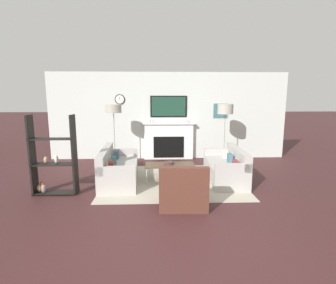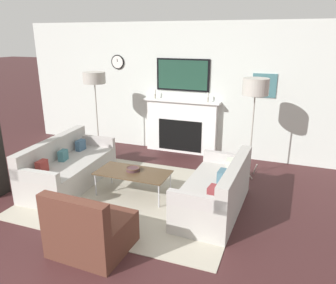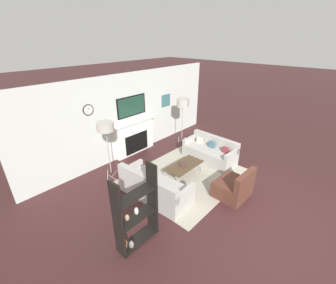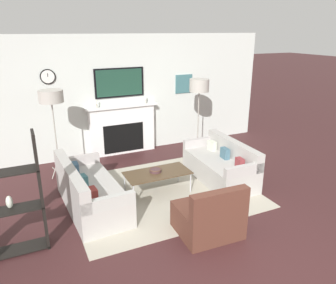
% 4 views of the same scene
% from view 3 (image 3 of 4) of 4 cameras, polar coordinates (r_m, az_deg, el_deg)
% --- Properties ---
extents(ground_plane, '(60.00, 60.00, 0.00)m').
position_cam_3_polar(ground_plane, '(5.82, 25.32, -17.20)').
color(ground_plane, '#3D1F20').
extents(fireplace_wall, '(7.44, 0.28, 2.70)m').
position_cam_3_polar(fireplace_wall, '(7.56, -9.15, 5.91)').
color(fireplace_wall, silver).
rests_on(fireplace_wall, ground_plane).
extents(area_rug, '(3.16, 2.65, 0.01)m').
position_cam_3_polar(area_rug, '(6.64, 4.48, -8.57)').
color(area_rug, '#AEA795').
rests_on(area_rug, ground_plane).
extents(couch_left, '(0.89, 1.88, 0.78)m').
position_cam_3_polar(couch_left, '(5.70, -3.51, -11.61)').
color(couch_left, '#B1AEA8').
rests_on(couch_left, ground_plane).
extents(couch_right, '(0.82, 1.70, 0.77)m').
position_cam_3_polar(couch_right, '(7.41, 10.65, -2.58)').
color(couch_right, '#B1AEA8').
rests_on(couch_right, ground_plane).
extents(armchair, '(0.87, 0.78, 0.80)m').
position_cam_3_polar(armchair, '(5.98, 16.39, -10.96)').
color(armchair, '#542E23').
rests_on(armchair, ground_plane).
extents(coffee_table, '(1.15, 0.57, 0.39)m').
position_cam_3_polar(coffee_table, '(6.41, 4.17, -6.04)').
color(coffee_table, '#4C3823').
rests_on(coffee_table, ground_plane).
extents(decorative_bowl, '(0.22, 0.22, 0.06)m').
position_cam_3_polar(decorative_bowl, '(6.39, 3.75, -5.54)').
color(decorative_bowl, '#492E31').
rests_on(decorative_bowl, coffee_table).
extents(floor_lamp_left, '(0.44, 0.44, 1.75)m').
position_cam_3_polar(floor_lamp_left, '(5.91, -15.61, 3.55)').
color(floor_lamp_left, '#9E998E').
rests_on(floor_lamp_left, ground_plane).
extents(floor_lamp_right, '(0.43, 0.43, 1.76)m').
position_cam_3_polar(floor_lamp_right, '(7.90, 3.78, 9.83)').
color(floor_lamp_right, '#9E998E').
rests_on(floor_lamp_right, ground_plane).
extents(shelf_unit, '(0.87, 0.28, 1.61)m').
position_cam_3_polar(shelf_unit, '(4.44, -8.35, -17.96)').
color(shelf_unit, black).
rests_on(shelf_unit, ground_plane).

